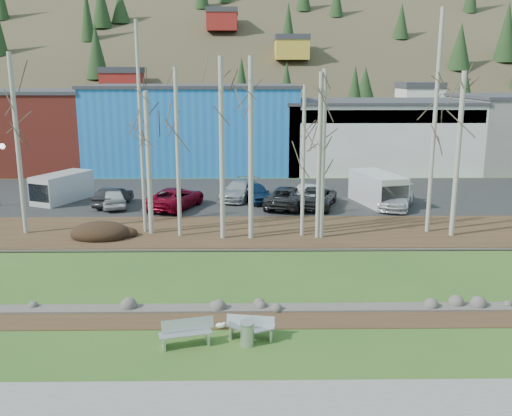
{
  "coord_description": "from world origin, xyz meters",
  "views": [
    {
      "loc": [
        -0.72,
        -18.56,
        9.37
      ],
      "look_at": [
        -0.31,
        10.51,
        2.5
      ],
      "focal_mm": 40.0,
      "sensor_mm": 36.0,
      "label": 1
    }
  ],
  "objects_px": {
    "car_0": "(113,198)",
    "car_3": "(239,190)",
    "bench_intact": "(186,333)",
    "seagull": "(221,325)",
    "car_5": "(311,194)",
    "litter_bin": "(247,334)",
    "car_4": "(257,193)",
    "bench_damaged": "(251,327)",
    "van_grey": "(60,188)",
    "car_1": "(113,197)",
    "van_white": "(379,189)",
    "car_6": "(287,197)",
    "car_2": "(176,198)",
    "car_8": "(316,197)",
    "car_7": "(397,197)"
  },
  "relations": [
    {
      "from": "car_0",
      "to": "car_3",
      "type": "bearing_deg",
      "value": 178.94
    },
    {
      "from": "seagull",
      "to": "van_grey",
      "type": "relative_size",
      "value": 0.08
    },
    {
      "from": "car_3",
      "to": "car_5",
      "type": "xyz_separation_m",
      "value": [
        5.26,
        -1.56,
        0.04
      ]
    },
    {
      "from": "litter_bin",
      "to": "car_3",
      "type": "height_order",
      "value": "car_3"
    },
    {
      "from": "bench_damaged",
      "to": "car_2",
      "type": "height_order",
      "value": "car_2"
    },
    {
      "from": "car_1",
      "to": "van_white",
      "type": "distance_m",
      "value": 19.03
    },
    {
      "from": "car_1",
      "to": "car_5",
      "type": "relative_size",
      "value": 0.9
    },
    {
      "from": "car_0",
      "to": "van_grey",
      "type": "height_order",
      "value": "van_grey"
    },
    {
      "from": "seagull",
      "to": "car_0",
      "type": "distance_m",
      "value": 21.44
    },
    {
      "from": "car_1",
      "to": "van_white",
      "type": "height_order",
      "value": "van_white"
    },
    {
      "from": "bench_intact",
      "to": "bench_damaged",
      "type": "height_order",
      "value": "bench_intact"
    },
    {
      "from": "car_8",
      "to": "van_grey",
      "type": "bearing_deg",
      "value": 9.88
    },
    {
      "from": "car_0",
      "to": "car_6",
      "type": "relative_size",
      "value": 0.76
    },
    {
      "from": "car_5",
      "to": "van_grey",
      "type": "height_order",
      "value": "van_grey"
    },
    {
      "from": "bench_damaged",
      "to": "car_3",
      "type": "xyz_separation_m",
      "value": [
        -0.77,
        22.82,
        0.45
      ]
    },
    {
      "from": "bench_intact",
      "to": "car_0",
      "type": "height_order",
      "value": "car_0"
    },
    {
      "from": "car_4",
      "to": "van_grey",
      "type": "distance_m",
      "value": 14.48
    },
    {
      "from": "seagull",
      "to": "car_0",
      "type": "height_order",
      "value": "car_0"
    },
    {
      "from": "car_2",
      "to": "car_8",
      "type": "bearing_deg",
      "value": -157.78
    },
    {
      "from": "van_grey",
      "to": "car_2",
      "type": "bearing_deg",
      "value": 10.27
    },
    {
      "from": "litter_bin",
      "to": "van_white",
      "type": "xyz_separation_m",
      "value": [
        9.43,
        21.43,
        0.86
      ]
    },
    {
      "from": "car_1",
      "to": "car_8",
      "type": "xyz_separation_m",
      "value": [
        14.46,
        -0.53,
        0.07
      ]
    },
    {
      "from": "car_5",
      "to": "car_1",
      "type": "bearing_deg",
      "value": 22.0
    },
    {
      "from": "bench_damaged",
      "to": "car_3",
      "type": "height_order",
      "value": "car_3"
    },
    {
      "from": "seagull",
      "to": "car_5",
      "type": "bearing_deg",
      "value": 84.05
    },
    {
      "from": "litter_bin",
      "to": "car_5",
      "type": "distance_m",
      "value": 22.37
    },
    {
      "from": "car_0",
      "to": "van_white",
      "type": "height_order",
      "value": "van_white"
    },
    {
      "from": "car_3",
      "to": "car_4",
      "type": "distance_m",
      "value": 1.57
    },
    {
      "from": "car_5",
      "to": "van_grey",
      "type": "xyz_separation_m",
      "value": [
        -18.43,
        0.97,
        0.29
      ]
    },
    {
      "from": "car_3",
      "to": "car_6",
      "type": "bearing_deg",
      "value": -19.28
    },
    {
      "from": "car_3",
      "to": "van_grey",
      "type": "height_order",
      "value": "van_grey"
    },
    {
      "from": "car_6",
      "to": "car_7",
      "type": "relative_size",
      "value": 1.06
    },
    {
      "from": "bench_damaged",
      "to": "car_4",
      "type": "distance_m",
      "value": 21.94
    },
    {
      "from": "bench_intact",
      "to": "seagull",
      "type": "distance_m",
      "value": 1.71
    },
    {
      "from": "car_2",
      "to": "van_white",
      "type": "distance_m",
      "value": 14.5
    },
    {
      "from": "car_7",
      "to": "car_8",
      "type": "xyz_separation_m",
      "value": [
        -5.65,
        0.33,
        0.01
      ]
    },
    {
      "from": "car_5",
      "to": "bench_damaged",
      "type": "bearing_deg",
      "value": 98.12
    },
    {
      "from": "seagull",
      "to": "bench_intact",
      "type": "bearing_deg",
      "value": -124.07
    },
    {
      "from": "car_8",
      "to": "van_white",
      "type": "height_order",
      "value": "van_white"
    },
    {
      "from": "car_6",
      "to": "van_white",
      "type": "distance_m",
      "value": 6.65
    },
    {
      "from": "car_5",
      "to": "car_7",
      "type": "relative_size",
      "value": 0.9
    },
    {
      "from": "car_4",
      "to": "car_3",
      "type": "bearing_deg",
      "value": 128.95
    },
    {
      "from": "bench_intact",
      "to": "van_white",
      "type": "distance_m",
      "value": 24.33
    },
    {
      "from": "litter_bin",
      "to": "car_4",
      "type": "xyz_separation_m",
      "value": [
        0.67,
        22.54,
        0.4
      ]
    },
    {
      "from": "bench_damaged",
      "to": "car_8",
      "type": "relative_size",
      "value": 0.34
    },
    {
      "from": "bench_damaged",
      "to": "car_2",
      "type": "bearing_deg",
      "value": 113.69
    },
    {
      "from": "van_grey",
      "to": "car_5",
      "type": "bearing_deg",
      "value": 21.88
    },
    {
      "from": "car_3",
      "to": "car_7",
      "type": "bearing_deg",
      "value": 2.92
    },
    {
      "from": "bench_intact",
      "to": "car_0",
      "type": "xyz_separation_m",
      "value": [
        -7.35,
        20.89,
        0.37
      ]
    },
    {
      "from": "car_4",
      "to": "car_5",
      "type": "relative_size",
      "value": 0.88
    }
  ]
}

